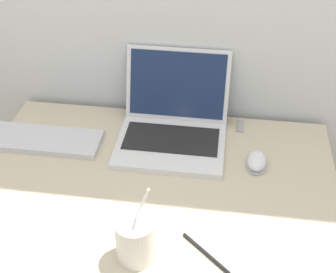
{
  "coord_description": "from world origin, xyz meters",
  "views": [
    {
      "loc": [
        0.18,
        -0.58,
        1.65
      ],
      "look_at": [
        0.03,
        0.49,
        0.82
      ],
      "focal_mm": 50.0,
      "sensor_mm": 36.0,
      "label": 1
    }
  ],
  "objects_px": {
    "drink_cup": "(136,239)",
    "usb_stick": "(240,126)",
    "computer_mouse": "(257,161)",
    "pen": "(206,253)",
    "external_keyboard": "(33,139)",
    "laptop": "(173,123)"
  },
  "relations": [
    {
      "from": "drink_cup",
      "to": "pen",
      "type": "height_order",
      "value": "drink_cup"
    },
    {
      "from": "drink_cup",
      "to": "usb_stick",
      "type": "bearing_deg",
      "value": 67.12
    },
    {
      "from": "drink_cup",
      "to": "external_keyboard",
      "type": "bearing_deg",
      "value": 136.46
    },
    {
      "from": "computer_mouse",
      "to": "usb_stick",
      "type": "relative_size",
      "value": 1.5
    },
    {
      "from": "drink_cup",
      "to": "usb_stick",
      "type": "height_order",
      "value": "drink_cup"
    },
    {
      "from": "external_keyboard",
      "to": "pen",
      "type": "distance_m",
      "value": 0.68
    },
    {
      "from": "usb_stick",
      "to": "external_keyboard",
      "type": "bearing_deg",
      "value": -165.52
    },
    {
      "from": "external_keyboard",
      "to": "usb_stick",
      "type": "distance_m",
      "value": 0.67
    },
    {
      "from": "usb_stick",
      "to": "drink_cup",
      "type": "bearing_deg",
      "value": -112.88
    },
    {
      "from": "computer_mouse",
      "to": "pen",
      "type": "relative_size",
      "value": 0.73
    },
    {
      "from": "drink_cup",
      "to": "usb_stick",
      "type": "xyz_separation_m",
      "value": [
        0.24,
        0.56,
        -0.06
      ]
    },
    {
      "from": "laptop",
      "to": "computer_mouse",
      "type": "height_order",
      "value": "laptop"
    },
    {
      "from": "usb_stick",
      "to": "pen",
      "type": "height_order",
      "value": "pen"
    },
    {
      "from": "laptop",
      "to": "usb_stick",
      "type": "height_order",
      "value": "laptop"
    },
    {
      "from": "pen",
      "to": "computer_mouse",
      "type": "bearing_deg",
      "value": 70.35
    },
    {
      "from": "external_keyboard",
      "to": "drink_cup",
      "type": "bearing_deg",
      "value": -43.54
    },
    {
      "from": "usb_stick",
      "to": "laptop",
      "type": "bearing_deg",
      "value": -159.11
    },
    {
      "from": "pen",
      "to": "usb_stick",
      "type": "bearing_deg",
      "value": 82.16
    },
    {
      "from": "computer_mouse",
      "to": "usb_stick",
      "type": "height_order",
      "value": "computer_mouse"
    },
    {
      "from": "external_keyboard",
      "to": "usb_stick",
      "type": "relative_size",
      "value": 7.27
    },
    {
      "from": "computer_mouse",
      "to": "external_keyboard",
      "type": "relative_size",
      "value": 0.21
    },
    {
      "from": "drink_cup",
      "to": "pen",
      "type": "distance_m",
      "value": 0.17
    }
  ]
}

